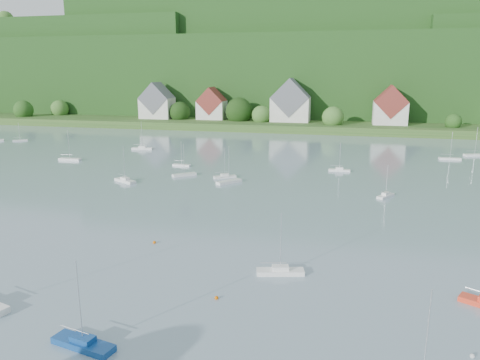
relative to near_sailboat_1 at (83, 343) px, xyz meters
name	(u,v)px	position (x,y,z in m)	size (l,w,h in m)	color
far_shore_strip	(282,122)	(-7.36, 173.58, 1.06)	(600.00, 60.00, 3.00)	#2C541F
forested_ridge	(301,73)	(-6.96, 242.15, 22.45)	(620.00, 181.22, 69.89)	#153E14
village_building_0	(157,104)	(-62.36, 160.58, 9.07)	(14.00, 10.40, 16.00)	beige
village_building_1	(212,106)	(-37.36, 162.58, 8.31)	(12.00, 9.36, 14.00)	beige
village_building_2	(291,104)	(-2.36, 161.58, 9.83)	(16.00, 11.44, 18.00)	beige
village_building_3	(390,108)	(37.64, 159.58, 8.99)	(13.00, 10.40, 15.50)	beige
near_sailboat_1	(83,343)	(0.00, 0.00, 0.00)	(6.32, 2.93, 8.23)	navy
near_sailboat_3	(280,271)	(14.71, 18.80, -0.02)	(5.89, 2.90, 7.66)	white
mooring_buoy_2	(216,299)	(8.97, 11.13, -0.44)	(0.43, 0.43, 0.43)	#E56100
mooring_buoy_3	(154,243)	(-4.13, 24.64, -0.44)	(0.45, 0.45, 0.45)	#E56100
mooring_buoy_4	(472,357)	(33.06, 6.39, -0.44)	(0.43, 0.43, 0.43)	silver
far_sailboat_cluster	(269,162)	(1.89, 85.06, -0.06)	(202.51, 62.07, 8.71)	white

